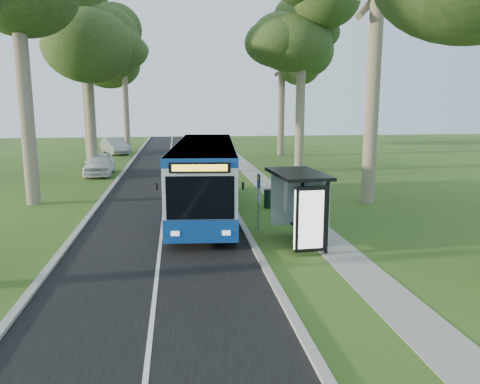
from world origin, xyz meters
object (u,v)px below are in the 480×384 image
(car_white, at_px, (99,164))
(bus, at_px, (205,177))
(car_silver, at_px, (115,146))
(litter_bin, at_px, (269,199))
(bus_stop_sign, at_px, (259,194))
(bus_shelter, at_px, (304,196))

(car_white, bearing_deg, bus, -64.34)
(bus, bearing_deg, car_silver, 110.41)
(car_silver, bearing_deg, car_white, -111.18)
(bus, distance_m, car_silver, 29.86)
(car_white, distance_m, car_silver, 15.27)
(bus, distance_m, car_white, 15.33)
(litter_bin, bearing_deg, bus_stop_sign, -107.34)
(bus_shelter, height_order, car_white, bus_shelter)
(bus, relative_size, car_white, 2.64)
(car_silver, bearing_deg, bus_shelter, -96.21)
(bus_shelter, bearing_deg, car_white, 114.54)
(bus_stop_sign, distance_m, car_white, 19.27)
(litter_bin, bearing_deg, bus, -169.31)
(litter_bin, bearing_deg, car_white, 129.16)
(bus_shelter, bearing_deg, car_silver, 104.35)
(bus, xyz_separation_m, bus_shelter, (3.30, -6.18, 0.19))
(bus_shelter, distance_m, litter_bin, 6.96)
(bus, bearing_deg, car_white, 122.96)
(bus_stop_sign, xyz_separation_m, car_white, (-9.25, 16.89, -0.66))
(bus_shelter, xyz_separation_m, litter_bin, (0.02, 6.80, -1.49))
(bus_shelter, xyz_separation_m, car_white, (-10.48, 19.69, -1.13))
(bus, distance_m, bus_shelter, 7.00)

